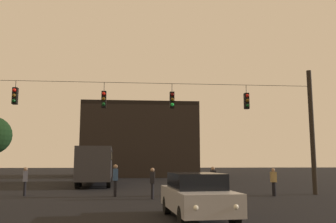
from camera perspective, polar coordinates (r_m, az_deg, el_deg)
The scene contains 10 objects.
ground_plane at distance 30.41m, azimuth -4.92°, elevation -11.55°, with size 168.00×168.00×0.00m, color black.
overhead_signal_span at distance 20.62m, azimuth -4.78°, elevation -1.57°, with size 20.97×0.44×7.43m.
city_bus at distance 30.92m, azimuth -11.33°, elevation -7.91°, with size 3.13×11.13×3.00m.
car_near_right at distance 12.35m, azimuth 4.60°, elevation -13.13°, with size 2.13×4.44×1.52m.
pedestrian_crossing_left at distance 20.37m, azimuth -8.39°, elevation -10.46°, with size 0.32×0.40×1.75m.
pedestrian_crossing_center at distance 21.28m, azimuth 16.47°, elevation -10.48°, with size 0.26×0.37×1.54m.
pedestrian_crossing_right at distance 22.02m, azimuth -21.81°, elevation -10.06°, with size 0.34×0.42×1.60m.
pedestrian_near_bus at distance 18.84m, azimuth -2.50°, elevation -11.08°, with size 0.27×0.38×1.59m.
pedestrian_trailing at distance 21.03m, azimuth 7.20°, elevation -10.64°, with size 0.28×0.39×1.62m.
corner_building at distance 48.89m, azimuth -4.50°, elevation -4.79°, with size 14.26×12.51×9.22m.
Camera 1 is at (-0.16, -5.85, 1.91)m, focal length 38.26 mm.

